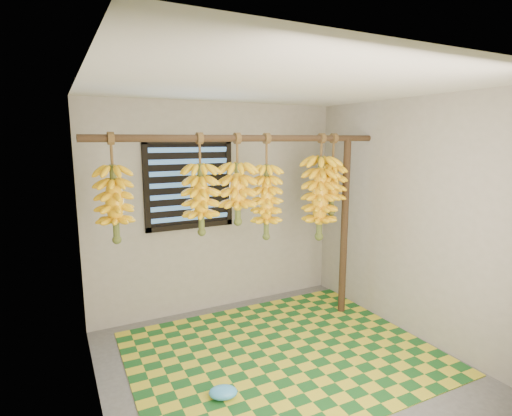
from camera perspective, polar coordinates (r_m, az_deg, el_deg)
floor at (r=3.80m, az=4.09°, el=-21.90°), size 3.00×3.00×0.01m
ceiling at (r=3.26m, az=4.63°, el=17.04°), size 3.00×3.00×0.01m
wall_back at (r=4.65m, az=-5.39°, el=-0.01°), size 3.00×0.01×2.40m
wall_left at (r=2.87m, az=-22.42°, el=-7.02°), size 0.01×3.00×2.40m
wall_right at (r=4.30m, az=21.72°, el=-1.51°), size 0.01×3.00×2.40m
window at (r=4.46m, az=-9.49°, el=3.37°), size 1.00×0.04×1.00m
hanging_pole at (r=3.85m, az=-1.04°, el=9.93°), size 3.00×0.06×0.06m
support_post at (r=4.62m, az=12.51°, el=-2.82°), size 0.08×0.08×2.00m
woven_mat at (r=4.01m, az=3.73°, el=-19.91°), size 2.78×2.24×0.01m
plastic_bag at (r=3.42m, az=-4.72°, el=-24.77°), size 0.27×0.23×0.09m
banana_bunch_a at (r=3.52m, az=-19.54°, el=0.58°), size 0.31×0.31×0.92m
banana_bunch_b at (r=3.70m, az=-7.87°, el=1.27°), size 0.34×0.34×0.93m
banana_bunch_c at (r=3.83m, az=-2.65°, el=2.10°), size 0.36×0.36×0.87m
banana_bunch_d at (r=3.98m, az=1.49°, el=0.89°), size 0.32×0.32×1.05m
banana_bunch_e at (r=4.34m, az=9.13°, el=1.43°), size 0.38×0.38×1.13m
banana_bunch_f at (r=4.42m, az=10.82°, el=2.71°), size 0.28×0.28×0.87m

